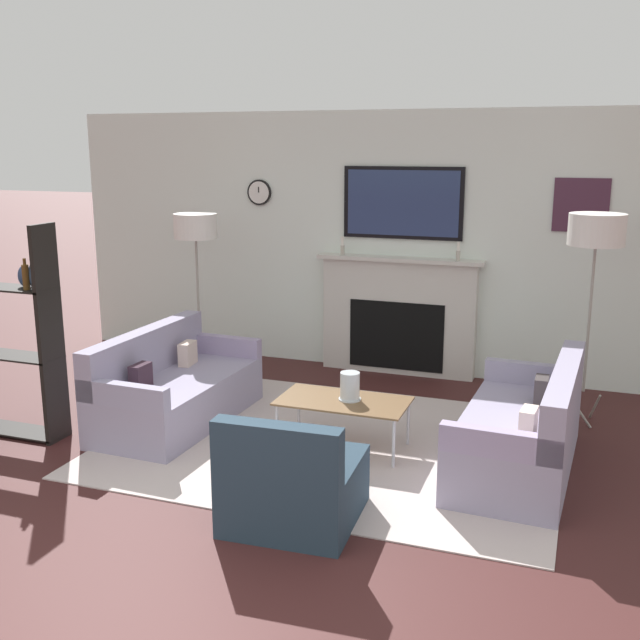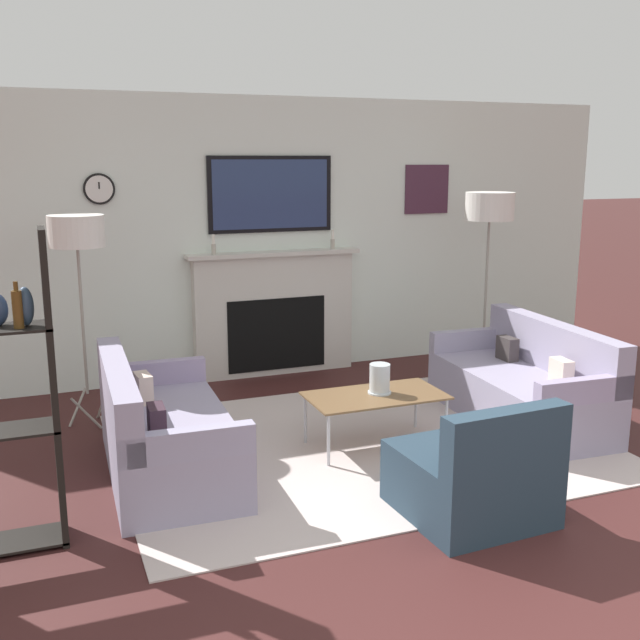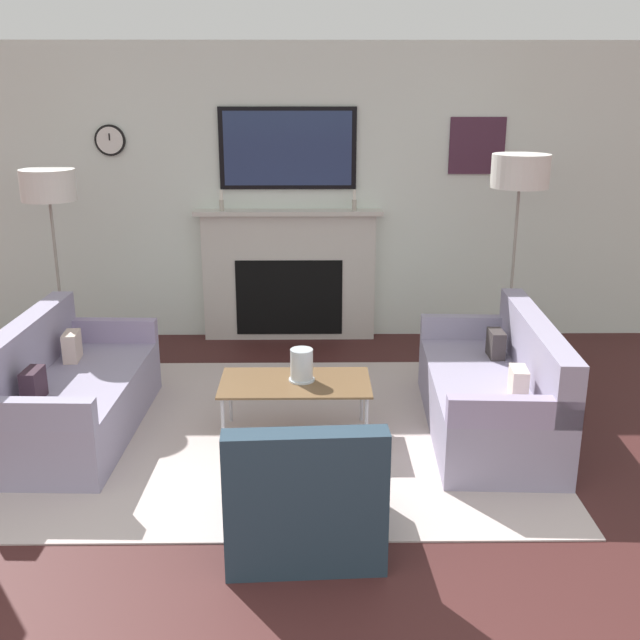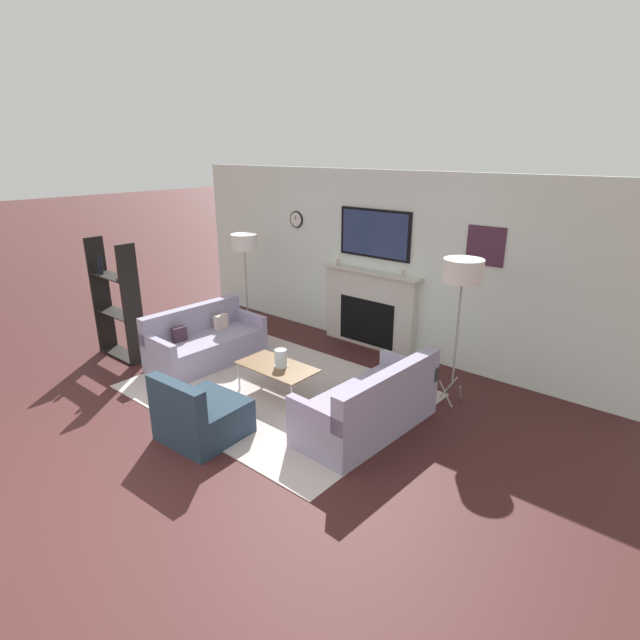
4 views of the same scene
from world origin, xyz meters
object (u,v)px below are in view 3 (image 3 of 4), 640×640
Objects in this scene: floor_lamp_left at (48,188)px; couch_right at (494,393)px; hurricane_candle at (302,367)px; floor_lamp_right at (520,174)px; armchair at (304,497)px; couch_left at (68,396)px; coffee_table at (295,385)px.

couch_right is at bearing -19.80° from floor_lamp_left.
hurricane_candle is 0.12× the size of floor_lamp_right.
armchair is at bearing -124.19° from floor_lamp_right.
hurricane_candle is at bearing 91.04° from armchair.
floor_lamp_left is at bearing -180.00° from floor_lamp_right.
floor_lamp_right is (3.34, 1.20, 1.37)m from couch_left.
armchair is at bearing -50.97° from floor_lamp_left.
armchair is 1.24m from coffee_table.
floor_lamp_left reaches higher than couch_right.
hurricane_candle is (-1.33, -0.04, 0.22)m from couch_right.
armchair is 3.47m from floor_lamp_left.
couch_right reaches higher than couch_left.
couch_right is at bearing -108.25° from floor_lamp_right.
hurricane_candle is (-0.02, 1.26, 0.25)m from armchair.
couch_left is at bearing -160.27° from floor_lamp_right.
couch_left reaches higher than coffee_table.
couch_right is (2.94, -0.00, 0.01)m from couch_left.
coffee_table is at bearing -144.38° from floor_lamp_right.
floor_lamp_left reaches higher than couch_left.
coffee_table is at bearing -32.85° from floor_lamp_left.
floor_lamp_right reaches higher than coffee_table.
floor_lamp_left is (-3.34, 1.20, 1.26)m from couch_right.
floor_lamp_left is (-1.96, 1.27, 1.17)m from coffee_table.
coffee_table is at bearing -150.01° from hurricane_candle.
couch_right reaches higher than armchair.
floor_lamp_left is at bearing 129.03° from armchair.
armchair is 0.49× the size of floor_lamp_left.
coffee_table is 2.61m from floor_lamp_left.
armchair is 0.46× the size of floor_lamp_right.
floor_lamp_right is (1.70, 2.50, 1.40)m from armchair.
floor_lamp_left is (-0.40, 1.20, 1.27)m from couch_left.
floor_lamp_right is (3.73, 0.00, 0.11)m from floor_lamp_left.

